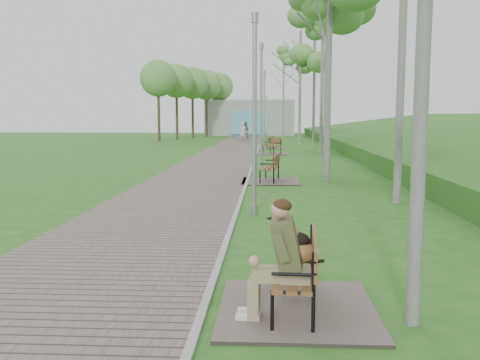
{
  "coord_description": "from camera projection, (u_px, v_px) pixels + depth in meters",
  "views": [
    {
      "loc": [
        0.76,
        -10.88,
        2.26
      ],
      "look_at": [
        0.23,
        -1.32,
        1.11
      ],
      "focal_mm": 40.0,
      "sensor_mm": 36.0,
      "label": 1
    }
  ],
  "objects": [
    {
      "name": "ground",
      "position": [
        233.0,
        225.0,
        11.09
      ],
      "size": [
        120.0,
        120.0,
        0.0
      ],
      "primitive_type": "plane",
      "color": "#245E1C",
      "rests_on": "ground"
    },
    {
      "name": "walkway",
      "position": [
        228.0,
        153.0,
        32.5
      ],
      "size": [
        3.5,
        67.0,
        0.04
      ],
      "primitive_type": "cube",
      "color": "#635550",
      "rests_on": "ground"
    },
    {
      "name": "kerb",
      "position": [
        257.0,
        153.0,
        32.4
      ],
      "size": [
        0.1,
        67.0,
        0.05
      ],
      "primitive_type": "cube",
      "color": "#999993",
      "rests_on": "ground"
    },
    {
      "name": "embankment",
      "position": [
        468.0,
        156.0,
        30.26
      ],
      "size": [
        14.0,
        70.0,
        1.6
      ],
      "primitive_type": "cube",
      "color": "#467C2C",
      "rests_on": "ground"
    },
    {
      "name": "building_north",
      "position": [
        250.0,
        118.0,
        61.46
      ],
      "size": [
        10.0,
        5.2,
        4.0
      ],
      "color": "#9E9E99",
      "rests_on": "ground"
    },
    {
      "name": "bench_main",
      "position": [
        289.0,
        275.0,
        6.15
      ],
      "size": [
        1.81,
        2.01,
        1.58
      ],
      "color": "#635550",
      "rests_on": "ground"
    },
    {
      "name": "bench_second",
      "position": [
        270.0,
        175.0,
        18.29
      ],
      "size": [
        1.93,
        2.15,
        1.19
      ],
      "color": "#635550",
      "rests_on": "ground"
    },
    {
      "name": "bench_third",
      "position": [
        272.0,
        150.0,
        31.52
      ],
      "size": [
        1.94,
        2.15,
        1.19
      ],
      "color": "#635550",
      "rests_on": "ground"
    },
    {
      "name": "bench_far",
      "position": [
        270.0,
        146.0,
        36.86
      ],
      "size": [
        1.74,
        1.94,
        1.07
      ],
      "color": "#635550",
      "rests_on": "ground"
    },
    {
      "name": "lamp_post_near",
      "position": [
        254.0,
        123.0,
        11.96
      ],
      "size": [
        0.17,
        0.17,
        4.5
      ],
      "color": "#94979C",
      "rests_on": "ground"
    },
    {
      "name": "lamp_post_second",
      "position": [
        261.0,
        111.0,
        22.44
      ],
      "size": [
        0.2,
        0.2,
        5.25
      ],
      "color": "#94979C",
      "rests_on": "ground"
    },
    {
      "name": "lamp_post_third",
      "position": [
        264.0,
        110.0,
        41.66
      ],
      "size": [
        0.22,
        0.22,
        5.76
      ],
      "color": "#94979C",
      "rests_on": "ground"
    },
    {
      "name": "lamp_post_far",
      "position": [
        267.0,
        117.0,
        61.2
      ],
      "size": [
        0.17,
        0.17,
        4.49
      ],
      "color": "#94979C",
      "rests_on": "ground"
    },
    {
      "name": "pedestrian_near",
      "position": [
        242.0,
        133.0,
        43.15
      ],
      "size": [
        0.65,
        0.44,
        1.75
      ],
      "primitive_type": "imported",
      "rotation": [
        0.0,
        0.0,
        3.1
      ],
      "color": "beige",
      "rests_on": "ground"
    },
    {
      "name": "pedestrian_far",
      "position": [
        245.0,
        131.0,
        48.07
      ],
      "size": [
        0.84,
        0.66,
        1.72
      ],
      "primitive_type": "imported",
      "rotation": [
        0.0,
        0.0,
        3.13
      ],
      "color": "gray",
      "rests_on": "ground"
    },
    {
      "name": "birch_mid_c",
      "position": [
        324.0,
        0.0,
        28.83
      ],
      "size": [
        2.98,
        2.98,
        10.81
      ],
      "color": "silver",
      "rests_on": "ground"
    },
    {
      "name": "birch_far_a",
      "position": [
        330.0,
        10.0,
        31.66
      ],
      "size": [
        2.77,
        2.77,
        10.8
      ],
      "color": "silver",
      "rests_on": "ground"
    },
    {
      "name": "birch_far_b",
      "position": [
        300.0,
        52.0,
        41.46
      ],
      "size": [
        2.86,
        2.86,
        9.14
      ],
      "color": "silver",
      "rests_on": "ground"
    },
    {
      "name": "birch_far_c",
      "position": [
        315.0,
        21.0,
        43.36
      ],
      "size": [
        2.93,
        2.93,
        12.59
      ],
      "color": "silver",
      "rests_on": "ground"
    },
    {
      "name": "birch_distant_a",
      "position": [
        284.0,
        64.0,
        52.04
      ],
      "size": [
        2.35,
        2.35,
        9.21
      ],
      "color": "silver",
      "rests_on": "ground"
    }
  ]
}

